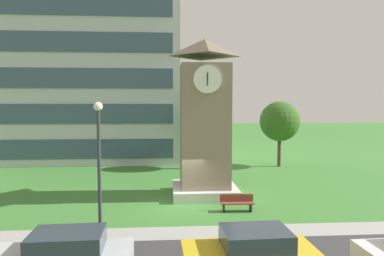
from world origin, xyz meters
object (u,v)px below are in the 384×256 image
at_px(tree_near_tower, 199,121).
at_px(street_lamp, 99,158).
at_px(park_bench, 237,203).
at_px(clock_tower, 205,127).
at_px(parked_car_yellow, 251,254).
at_px(tree_streetside, 280,121).

bearing_deg(tree_near_tower, street_lamp, -108.18).
height_order(park_bench, street_lamp, street_lamp).
xyz_separation_m(clock_tower, parked_car_yellow, (0.37, -10.77, -3.44)).
bearing_deg(tree_streetside, street_lamp, -126.87).
distance_m(clock_tower, parked_car_yellow, 11.31).
xyz_separation_m(clock_tower, park_bench, (1.38, -3.42, -3.84)).
bearing_deg(clock_tower, park_bench, -67.98).
xyz_separation_m(tree_near_tower, parked_car_yellow, (-0.05, -19.75, -3.38)).
relative_size(clock_tower, park_bench, 5.33).
xyz_separation_m(street_lamp, tree_near_tower, (5.46, 16.63, 0.62)).
height_order(tree_near_tower, tree_streetside, tree_streetside).
relative_size(street_lamp, tree_streetside, 0.98).
height_order(park_bench, parked_car_yellow, parked_car_yellow).
distance_m(tree_streetside, parked_car_yellow, 21.91).
relative_size(park_bench, street_lamp, 0.31).
distance_m(park_bench, parked_car_yellow, 7.42).
height_order(clock_tower, park_bench, clock_tower).
distance_m(clock_tower, street_lamp, 9.18).
distance_m(clock_tower, park_bench, 5.33).
distance_m(clock_tower, tree_streetside, 12.39).
height_order(street_lamp, parked_car_yellow, street_lamp).
relative_size(clock_tower, tree_streetside, 1.63).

